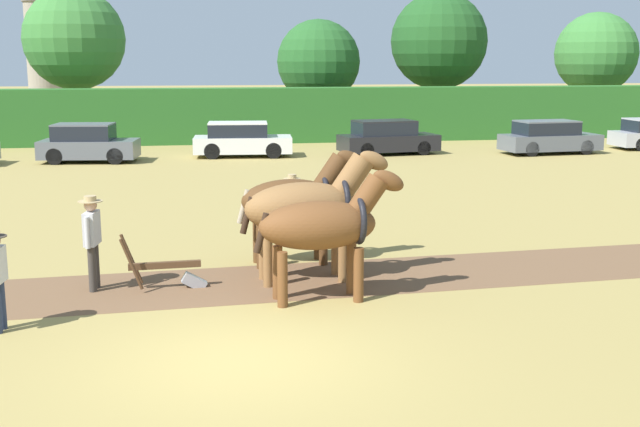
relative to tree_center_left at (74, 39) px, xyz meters
The scene contains 17 objects.
ground_plane 34.65m from the tree_center_left, 79.42° to the right, with size 240.00×240.00×0.00m, color #998447.
plowed_furrow_strip 30.57m from the tree_center_left, 84.68° to the right, with size 33.18×2.59×0.01m, color brown.
hedgerow 8.21m from the tree_center_left, 30.21° to the right, with size 79.45×1.79×2.74m, color #286023.
tree_center_left is the anchor object (origin of this frame).
tree_center 13.11m from the tree_center_left, ahead, with size 4.65×4.65×6.36m.
tree_center_right 19.94m from the tree_center_left, ahead, with size 5.46×5.46×7.89m.
tree_right 30.05m from the tree_center_left, ahead, with size 4.88×4.88×6.93m.
draft_horse_lead_left 32.26m from the tree_center_left, 75.63° to the right, with size 2.74×1.01×2.36m.
draft_horse_lead_right 30.96m from the tree_center_left, 75.15° to the right, with size 2.93×1.15×2.54m.
draft_horse_trail_left 29.70m from the tree_center_left, 74.63° to the right, with size 2.72×1.03×2.41m.
plow 30.71m from the tree_center_left, 79.94° to the right, with size 1.57×0.48×1.13m.
farmer_at_plow 30.27m from the tree_center_left, 82.54° to the right, with size 0.44×0.67×1.76m.
farmer_beside_team 27.94m from the tree_center_left, 73.17° to the right, with size 0.40×0.57×1.58m.
parked_car_center_left 11.52m from the tree_center_left, 81.19° to the right, with size 4.07×2.28×1.58m.
parked_car_center 13.31m from the tree_center_left, 50.48° to the right, with size 4.32×2.13×1.49m.
parked_car_center_right 18.05m from the tree_center_left, 34.49° to the right, with size 4.52×2.36×1.51m.
parked_car_right 24.59m from the tree_center_left, 26.68° to the right, with size 4.48×2.13×1.48m.
Camera 1 is at (-0.65, -10.74, 4.18)m, focal length 45.00 mm.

